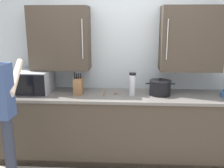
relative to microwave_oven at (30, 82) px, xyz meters
The scene contains 7 objects.
back_wall_tiled 1.32m from the microwave_oven, 12.25° to the left, with size 4.00×0.44×2.61m.
counter_unit 1.38m from the microwave_oven, ahead, with size 3.25×0.65×0.90m.
microwave_oven is the anchor object (origin of this frame).
thermos_flask 1.35m from the microwave_oven, ahead, with size 0.09×0.09×0.30m.
stock_pot 1.71m from the microwave_oven, ahead, with size 0.37×0.28×0.22m.
knife_block 0.66m from the microwave_oven, ahead, with size 0.11×0.15×0.30m.
wooden_spoon 1.07m from the microwave_oven, ahead, with size 0.19×0.24×0.02m.
Camera 1 is at (0.03, -2.24, 1.81)m, focal length 40.24 mm.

